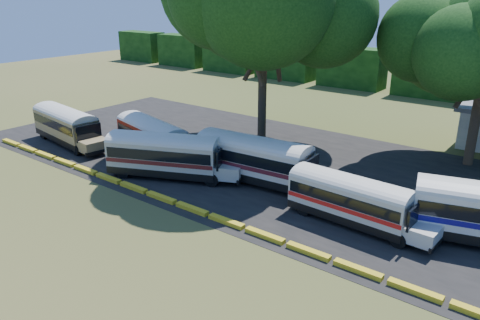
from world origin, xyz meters
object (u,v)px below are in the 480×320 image
Objects in this scene: bus_red at (153,136)px; tree_west at (264,0)px; bus_beige at (67,124)px; bus_white_red at (353,198)px; bus_cream_west at (167,153)px.

bus_red is 0.57× the size of tree_west.
bus_beige is 1.12× the size of bus_white_red.
bus_cream_west reaches higher than bus_red.
bus_beige is at bearing -174.68° from bus_white_red.
tree_west is at bearing 60.22° from bus_cream_west.
bus_cream_west is (13.99, -0.19, 0.01)m from bus_beige.
bus_beige is 29.10m from bus_white_red.
tree_west reaches higher than bus_beige.
bus_beige reaches higher than bus_white_red.
tree_west is at bearing 147.51° from bus_white_red.
bus_beige is 0.57× the size of tree_west.
bus_cream_west reaches higher than bus_beige.
bus_white_red is at bearing -18.30° from bus_cream_west.
bus_red is at bearing 21.83° from bus_beige.
bus_cream_west is 1.13× the size of bus_white_red.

